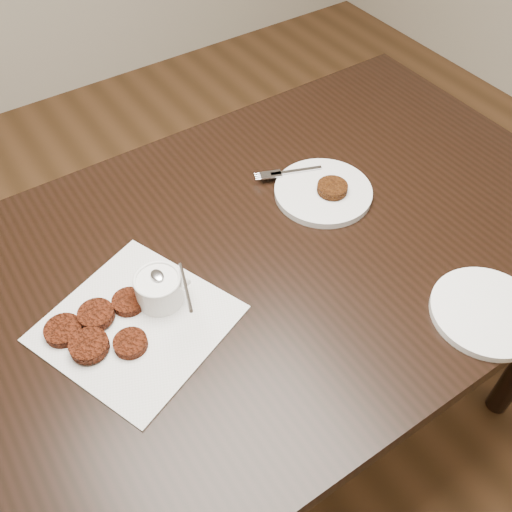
% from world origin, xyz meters
% --- Properties ---
extents(floor, '(4.00, 4.00, 0.00)m').
position_xyz_m(floor, '(0.00, 0.00, 0.00)').
color(floor, brown).
rests_on(floor, ground).
extents(table, '(1.31, 0.84, 0.75)m').
position_xyz_m(table, '(0.08, 0.04, 0.38)').
color(table, black).
rests_on(table, floor).
extents(napkin, '(0.36, 0.36, 0.00)m').
position_xyz_m(napkin, '(-0.24, 0.02, 0.75)').
color(napkin, silver).
rests_on(napkin, table).
extents(sauce_ramekin, '(0.14, 0.14, 0.12)m').
position_xyz_m(sauce_ramekin, '(-0.18, 0.04, 0.81)').
color(sauce_ramekin, white).
rests_on(sauce_ramekin, napkin).
extents(patty_cluster, '(0.24, 0.24, 0.02)m').
position_xyz_m(patty_cluster, '(-0.30, 0.04, 0.76)').
color(patty_cluster, '#631F0D').
rests_on(patty_cluster, napkin).
extents(plate_with_patty, '(0.26, 0.26, 0.03)m').
position_xyz_m(plate_with_patty, '(0.23, 0.10, 0.76)').
color(plate_with_patty, silver).
rests_on(plate_with_patty, table).
extents(plate_empty, '(0.23, 0.23, 0.01)m').
position_xyz_m(plate_empty, '(0.27, -0.30, 0.76)').
color(plate_empty, white).
rests_on(plate_empty, table).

